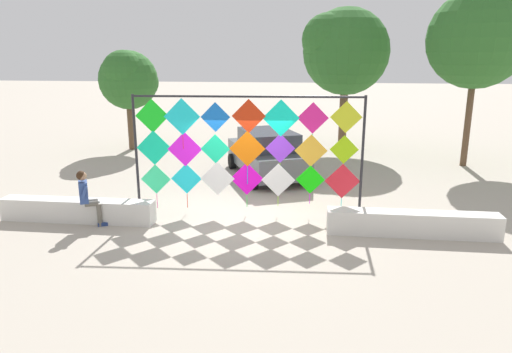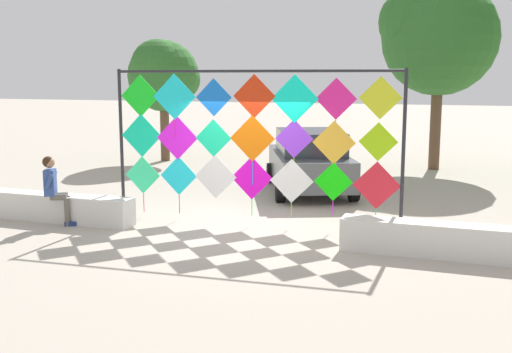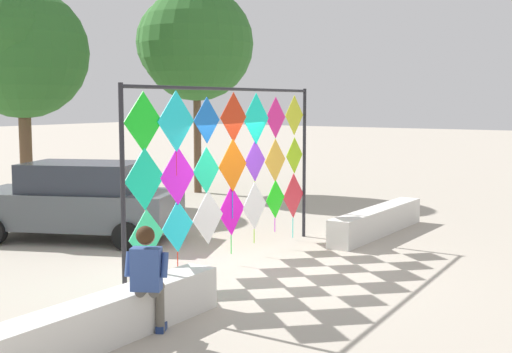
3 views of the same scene
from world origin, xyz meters
name	(u,v)px [view 2 (image 2 of 3)]	position (x,y,z in m)	size (l,w,h in m)	color
ground	(236,233)	(0.00, 0.00, 0.00)	(120.00, 120.00, 0.00)	#ADA393
plaza_ledge_left	(48,207)	(-4.12, -0.35, 0.29)	(3.95, 0.48, 0.57)	silver
plaza_ledge_right	(460,242)	(4.12, -0.35, 0.29)	(3.95, 0.48, 0.57)	silver
kite_display_rack	(251,132)	(0.06, 0.70, 1.89)	(5.91, 0.43, 3.15)	#232328
seated_vendor	(55,185)	(-3.66, -0.67, 0.83)	(0.68, 0.61, 1.42)	#666056
parked_car	(309,161)	(0.22, 4.70, 0.82)	(3.26, 4.53, 1.62)	#4C5156
tree_far_right	(163,74)	(-6.22, 8.83, 3.09)	(2.55, 2.57, 4.31)	brown
tree_palm_like	(434,37)	(2.90, 9.96, 4.25)	(3.72, 3.79, 6.06)	brown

